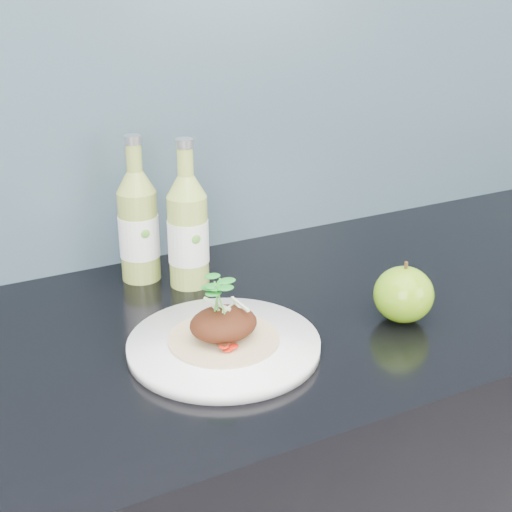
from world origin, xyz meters
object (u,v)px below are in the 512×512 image
Objects in this scene: green_apple at (404,294)px; cider_bottle_left at (139,226)px; dinner_plate at (224,345)px; cider_bottle_right at (188,231)px.

green_apple is 0.39× the size of cider_bottle_left.
green_apple is (0.27, -0.04, 0.03)m from dinner_plate.
cider_bottle_left reaches higher than dinner_plate.
cider_bottle_right reaches higher than green_apple.
dinner_plate is 0.27m from green_apple.
cider_bottle_left is at bearing 131.98° from green_apple.
cider_bottle_left is at bearing 123.06° from cider_bottle_right.
cider_bottle_right is (0.06, -0.06, 0.00)m from cider_bottle_left.
dinner_plate is at bearing -114.14° from cider_bottle_right.
cider_bottle_left is at bearing 93.82° from dinner_plate.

